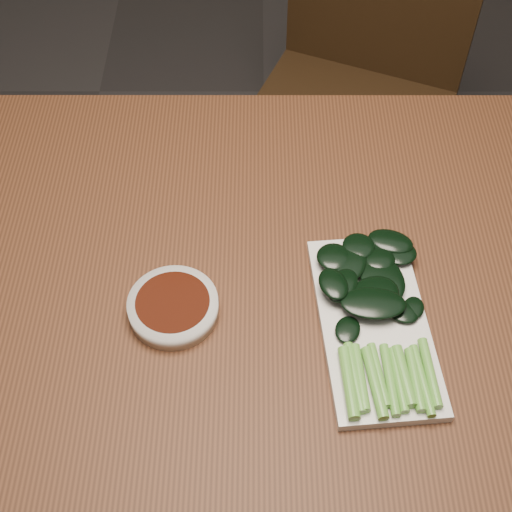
# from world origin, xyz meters

# --- Properties ---
(ground) EXTENTS (6.00, 6.00, 0.00)m
(ground) POSITION_xyz_m (0.00, 0.00, 0.00)
(ground) COLOR #2C2A2A
(ground) RESTS_ON ground
(table) EXTENTS (1.40, 0.80, 0.75)m
(table) POSITION_xyz_m (0.00, 0.00, 0.68)
(table) COLOR #482614
(table) RESTS_ON ground
(chair_far) EXTENTS (0.58, 0.58, 0.89)m
(chair_far) POSITION_xyz_m (0.21, 0.76, 0.49)
(chair_far) COLOR black
(chair_far) RESTS_ON ground
(sauce_bowl) EXTENTS (0.12, 0.12, 0.03)m
(sauce_bowl) POSITION_xyz_m (-0.14, -0.05, 0.76)
(sauce_bowl) COLOR silver
(sauce_bowl) RESTS_ON table
(serving_plate) EXTENTS (0.16, 0.30, 0.01)m
(serving_plate) POSITION_xyz_m (0.13, -0.08, 0.76)
(serving_plate) COLOR silver
(serving_plate) RESTS_ON table
(gai_lan) EXTENTS (0.16, 0.30, 0.03)m
(gai_lan) POSITION_xyz_m (0.13, -0.06, 0.77)
(gai_lan) COLOR #5FA539
(gai_lan) RESTS_ON serving_plate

